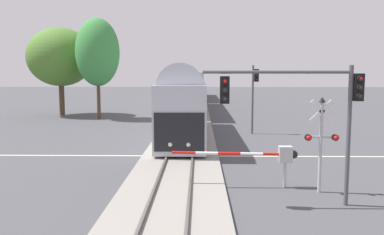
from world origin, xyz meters
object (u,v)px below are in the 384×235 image
object	(u,v)px
traffic_signal_near_right	(305,100)
pine_left_background	(60,57)
commuter_train	(191,89)
crossing_signal_mast	(321,135)
crossing_gate_near	(272,156)
oak_behind_train	(98,52)
traffic_signal_far_side	(255,88)

from	to	relation	value
traffic_signal_near_right	pine_left_background	size ratio (longest dim) A/B	0.59
commuter_train	crossing_signal_mast	size ratio (longest dim) A/B	16.72
commuter_train	crossing_gate_near	world-z (taller)	commuter_train
commuter_train	crossing_gate_near	xyz separation A→B (m)	(4.24, -35.83, -1.33)
oak_behind_train	pine_left_background	bearing A→B (deg)	145.30
traffic_signal_far_side	traffic_signal_near_right	bearing A→B (deg)	-91.68
commuter_train	oak_behind_train	distance (m)	14.96
commuter_train	pine_left_background	world-z (taller)	pine_left_background
oak_behind_train	pine_left_background	world-z (taller)	oak_behind_train
crossing_gate_near	traffic_signal_near_right	distance (m)	3.55
crossing_gate_near	traffic_signal_near_right	bearing A→B (deg)	-72.81
crossing_gate_near	traffic_signal_far_side	world-z (taller)	traffic_signal_far_side
traffic_signal_far_side	commuter_train	bearing A→B (deg)	104.91
commuter_train	oak_behind_train	bearing A→B (deg)	-131.51
crossing_gate_near	oak_behind_train	distance (m)	29.15
crossing_gate_near	crossing_signal_mast	world-z (taller)	crossing_signal_mast
traffic_signal_near_right	traffic_signal_far_side	distance (m)	17.59
commuter_train	traffic_signal_far_side	world-z (taller)	traffic_signal_far_side
traffic_signal_near_right	oak_behind_train	bearing A→B (deg)	117.81
crossing_signal_mast	traffic_signal_near_right	distance (m)	2.51
commuter_train	crossing_gate_near	bearing A→B (deg)	-83.25
crossing_gate_near	traffic_signal_far_side	bearing A→B (deg)	85.34
traffic_signal_far_side	oak_behind_train	bearing A→B (deg)	146.67
crossing_signal_mast	pine_left_background	xyz separation A→B (m)	(-20.71, 29.34, 4.20)
crossing_gate_near	crossing_signal_mast	xyz separation A→B (m)	(1.84, -0.71, 1.03)
oak_behind_train	pine_left_background	size ratio (longest dim) A/B	1.06
traffic_signal_far_side	crossing_signal_mast	bearing A→B (deg)	-87.86
crossing_signal_mast	traffic_signal_near_right	size ratio (longest dim) A/B	0.68
traffic_signal_near_right	traffic_signal_far_side	xyz separation A→B (m)	(0.52, 17.58, -0.29)
commuter_train	crossing_signal_mast	xyz separation A→B (m)	(6.08, -36.53, -0.30)
oak_behind_train	crossing_signal_mast	bearing A→B (deg)	-58.87
crossing_gate_near	crossing_signal_mast	bearing A→B (deg)	-21.04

